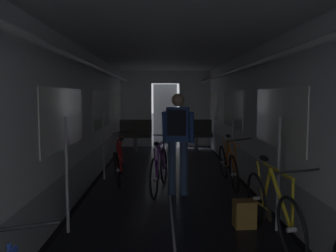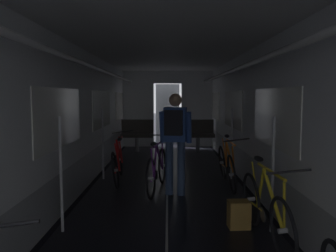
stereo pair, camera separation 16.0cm
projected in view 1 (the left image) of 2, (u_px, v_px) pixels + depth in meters
train_car_shell at (170, 93)px, 5.43m from camera, size 3.14×12.34×2.57m
bench_seat_far_left at (135, 132)px, 9.97m from camera, size 0.98×0.51×0.95m
bench_seat_far_right at (196, 132)px, 10.01m from camera, size 0.98×0.51×0.95m
bicycle_orange at (228, 165)px, 6.17m from camera, size 0.44×1.69×0.95m
bicycle_yellow at (272, 208)px, 3.81m from camera, size 0.44×1.69×0.95m
bicycle_red at (119, 162)px, 6.42m from camera, size 0.44×1.69×0.96m
person_cyclist_aisle at (178, 134)px, 5.51m from camera, size 0.56×0.43×1.69m
bicycle_purple_in_aisle at (159, 169)px, 5.82m from camera, size 0.48×1.68×0.94m
backpack_on_floor at (244, 214)px, 4.21m from camera, size 0.27×0.22×0.34m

